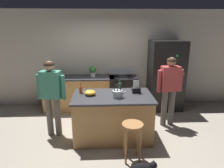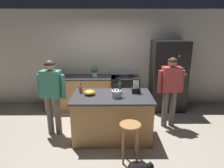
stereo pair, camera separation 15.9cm
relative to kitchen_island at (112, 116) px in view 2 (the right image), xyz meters
name	(u,v)px [view 2 (the right image)]	position (x,y,z in m)	size (l,w,h in m)	color
ground_plane	(112,136)	(0.00, 0.00, -0.46)	(14.00, 14.00, 0.00)	#9E9384
back_wall	(112,59)	(0.00, 1.95, 0.89)	(8.00, 0.10, 2.70)	beige
kitchen_island	(112,116)	(0.00, 0.00, 0.00)	(1.59, 0.96, 0.92)	#B7844C
back_counter_run	(83,93)	(-0.80, 1.55, 0.00)	(2.00, 0.64, 0.92)	#B7844C
refrigerator	(168,76)	(1.53, 1.50, 0.48)	(0.90, 0.73, 1.90)	black
stove_range	(125,92)	(0.36, 1.52, 0.01)	(0.76, 0.65, 1.10)	black
person_by_island_left	(52,91)	(-1.24, 0.14, 0.51)	(0.60, 0.28, 1.60)	#66605B
person_by_sink_right	(171,86)	(1.31, 0.47, 0.51)	(0.59, 0.25, 1.61)	#66605B
bar_stool	(130,132)	(0.30, -0.77, 0.07)	(0.36, 0.36, 0.69)	#9E6B3D
potted_plant	(95,70)	(-0.47, 1.55, 0.63)	(0.20, 0.20, 0.30)	silver
blender_appliance	(136,87)	(0.50, 0.17, 0.59)	(0.17, 0.17, 0.31)	black
bottle_olive_oil	(120,87)	(0.17, 0.27, 0.56)	(0.07, 0.07, 0.28)	#2D6638
bottle_cooking_sauce	(81,89)	(-0.65, 0.16, 0.54)	(0.06, 0.06, 0.22)	#B24C26
mixing_bowl	(90,92)	(-0.45, 0.04, 0.51)	(0.23, 0.23, 0.10)	orange
tea_kettle	(117,94)	(0.09, -0.12, 0.54)	(0.28, 0.20, 0.27)	#B7BABF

